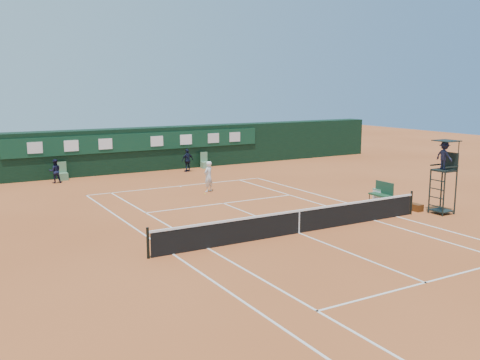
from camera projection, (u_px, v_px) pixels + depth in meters
name	position (u px, v px, depth m)	size (l,w,h in m)	color
ground	(299.00, 233.00, 21.55)	(90.00, 90.00, 0.00)	#BE5D2C
court_lines	(299.00, 233.00, 21.55)	(11.05, 23.85, 0.01)	white
tennis_net	(299.00, 221.00, 21.47)	(12.90, 0.10, 1.10)	black
back_wall	(139.00, 149.00, 37.25)	(40.00, 1.65, 3.00)	black
linesman_chair_left	(63.00, 175.00, 33.66)	(0.55, 0.50, 1.15)	#537F58
linesman_chair_right	(205.00, 164.00, 38.61)	(0.55, 0.50, 1.15)	#649A73
umpire_chair	(444.00, 161.00, 24.43)	(0.96, 0.95, 3.42)	black
player_bench	(382.00, 192.00, 26.91)	(0.56, 1.20, 1.10)	#1A4127
tennis_bag	(414.00, 207.00, 25.50)	(0.38, 0.88, 0.33)	black
cooler	(380.00, 195.00, 27.54)	(0.57, 0.57, 0.65)	white
tennis_ball	(205.00, 194.00, 29.24)	(0.07, 0.07, 0.07)	#CAEB36
player	(208.00, 176.00, 29.89)	(0.63, 0.41, 1.73)	silver
ball_kid_left	(55.00, 171.00, 32.59)	(0.71, 0.55, 1.46)	black
ball_kid_right	(188.00, 160.00, 36.93)	(0.93, 0.39, 1.59)	black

